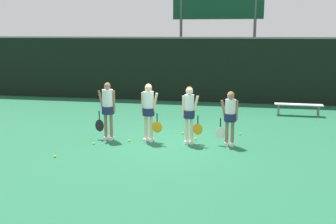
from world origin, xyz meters
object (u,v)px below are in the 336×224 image
at_px(player_1, 149,107).
at_px(tennis_ball_2, 183,133).
at_px(player_2, 189,110).
at_px(tennis_ball_5, 129,141).
at_px(tennis_ball_0, 240,134).
at_px(tennis_ball_1, 55,156).
at_px(tennis_ball_4, 195,139).
at_px(player_0, 108,106).
at_px(scoreboard, 218,10).
at_px(player_3, 230,114).
at_px(bench_courtside, 298,106).
at_px(tennis_ball_3, 94,144).

xyz_separation_m(player_1, tennis_ball_2, (0.90, 1.03, -1.03)).
height_order(player_2, tennis_ball_5, player_2).
distance_m(tennis_ball_2, tennis_ball_5, 1.93).
xyz_separation_m(tennis_ball_0, tennis_ball_1, (-4.91, -3.34, 0.00)).
bearing_deg(player_2, tennis_ball_4, 58.28).
relative_size(player_0, tennis_ball_2, 26.86).
xyz_separation_m(scoreboard, tennis_ball_4, (-0.08, -8.11, -4.33)).
xyz_separation_m(scoreboard, player_3, (0.97, -8.51, -3.41)).
relative_size(tennis_ball_0, tennis_ball_1, 0.97).
relative_size(player_2, tennis_ball_0, 27.09).
distance_m(player_2, tennis_ball_0, 2.24).
bearing_deg(tennis_ball_2, player_0, -154.31).
bearing_deg(player_2, scoreboard, 77.11).
height_order(bench_courtside, tennis_ball_0, bench_courtside).
bearing_deg(tennis_ball_3, player_0, 69.69).
bearing_deg(player_3, player_0, -178.99).
bearing_deg(player_1, scoreboard, 86.59).
bearing_deg(player_3, tennis_ball_5, -175.94).
bearing_deg(player_1, tennis_ball_0, 31.39).
bearing_deg(player_1, tennis_ball_3, -149.25).
bearing_deg(tennis_ball_0, tennis_ball_4, -146.78).
relative_size(tennis_ball_4, tennis_ball_5, 1.04).
distance_m(tennis_ball_1, tennis_ball_2, 4.32).
bearing_deg(tennis_ball_4, tennis_ball_1, -145.40).
relative_size(bench_courtside, tennis_ball_0, 29.35).
bearing_deg(tennis_ball_5, scoreboard, 76.54).
height_order(bench_courtside, player_0, player_0).
xyz_separation_m(player_3, tennis_ball_2, (-1.55, 1.05, -0.92)).
bearing_deg(tennis_ball_0, tennis_ball_1, -145.78).
xyz_separation_m(player_3, tennis_ball_4, (-1.05, 0.40, -0.92)).
xyz_separation_m(bench_courtside, player_0, (-6.36, -4.84, 0.66)).
bearing_deg(tennis_ball_0, player_2, -139.49).
height_order(player_0, tennis_ball_2, player_0).
relative_size(player_3, tennis_ball_0, 25.40).
distance_m(tennis_ball_3, tennis_ball_4, 3.14).
bearing_deg(tennis_ball_0, scoreboard, 100.13).
relative_size(scoreboard, player_2, 3.19).
bearing_deg(tennis_ball_2, tennis_ball_5, -140.72).
relative_size(bench_courtside, tennis_ball_5, 27.63).
distance_m(player_1, tennis_ball_1, 3.13).
xyz_separation_m(tennis_ball_2, tennis_ball_4, (0.50, -0.64, 0.00)).
distance_m(bench_courtside, tennis_ball_1, 9.94).
relative_size(scoreboard, bench_courtside, 2.94).
bearing_deg(tennis_ball_1, scoreboard, 71.07).
height_order(player_1, tennis_ball_5, player_1).
xyz_separation_m(bench_courtside, tennis_ball_5, (-5.65, -5.00, -0.37)).
bearing_deg(tennis_ball_4, tennis_ball_3, -159.84).
bearing_deg(tennis_ball_4, tennis_ball_5, -163.87).
height_order(player_0, player_2, player_0).
xyz_separation_m(bench_courtside, tennis_ball_3, (-6.60, -5.50, -0.37)).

